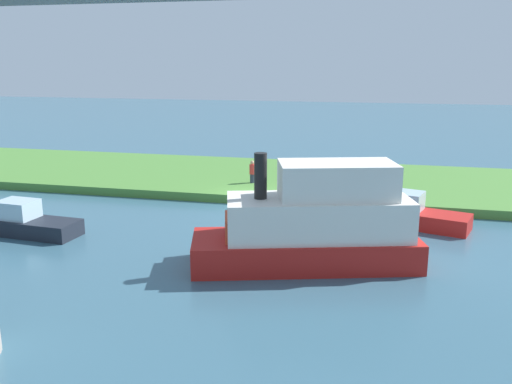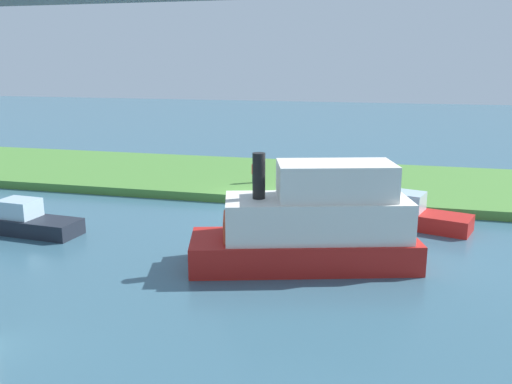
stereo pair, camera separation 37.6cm
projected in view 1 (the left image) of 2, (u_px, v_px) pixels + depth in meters
name	position (u px, v px, depth m)	size (l,w,h in m)	color
ground_plane	(251.00, 205.00, 30.67)	(160.00, 160.00, 0.00)	#386075
grassy_bank	(273.00, 179.00, 36.28)	(80.00, 12.00, 0.50)	#4C8438
person_on_bank	(252.00, 172.00, 33.82)	(0.51, 0.51, 1.39)	#2D334C
mooring_post	(354.00, 192.00, 29.98)	(0.20, 0.20, 0.77)	brown
pontoon_yellow	(313.00, 224.00, 21.32)	(9.27, 5.31, 4.50)	red
skiff_small	(413.00, 214.00, 26.69)	(5.28, 3.12, 1.66)	red
riverboat_paddlewheel	(27.00, 222.00, 25.42)	(4.84, 2.04, 1.58)	#1E232D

